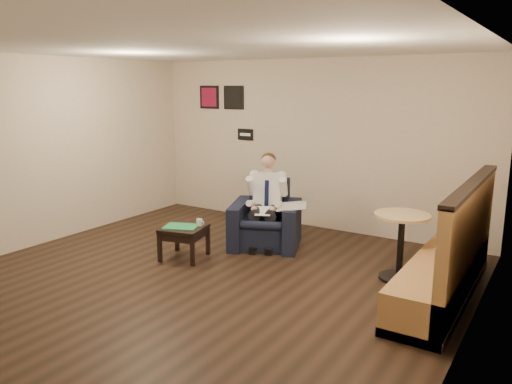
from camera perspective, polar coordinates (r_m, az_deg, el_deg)
The scene contains 18 objects.
ground at distance 6.26m, azimuth -6.43°, elevation -10.17°, with size 6.00×6.00×0.00m, color black.
wall_back at distance 8.40m, azimuth 6.29°, elevation 5.43°, with size 6.00×0.02×2.80m, color beige.
wall_left at distance 8.10m, azimuth -23.54°, elevation 4.25°, with size 0.02×6.00×2.80m, color beige.
wall_right at distance 4.64m, azimuth 23.40°, elevation -0.89°, with size 0.02×6.00×2.80m, color beige.
ceiling at distance 5.81m, azimuth -7.10°, elevation 16.31°, with size 6.00×6.00×0.02m, color white.
seating_sign at distance 9.02m, azimuth -1.21°, elevation 6.59°, with size 0.32×0.02×0.20m, color black.
art_print_left at distance 9.44m, azimuth -5.35°, elevation 10.74°, with size 0.42×0.03×0.42m, color maroon.
art_print_right at distance 9.12m, azimuth -2.56°, elevation 10.74°, with size 0.42×0.03×0.42m, color black.
armchair at distance 7.45m, azimuth 1.11°, elevation -2.57°, with size 0.99×0.99×0.96m, color black.
seated_man at distance 7.28m, azimuth 0.96°, elevation -1.47°, with size 0.62×0.94×1.31m, color white, non-canonical shape.
lap_papers at distance 7.20m, azimuth 0.83°, elevation -2.18°, with size 0.22×0.31×0.01m, color white.
newspaper at distance 7.25m, azimuth 4.12°, elevation -1.59°, with size 0.42×0.52×0.01m, color silver.
side_table at distance 7.03m, azimuth -8.20°, elevation -5.72°, with size 0.55×0.55×0.45m, color black.
green_folder at distance 6.96m, azimuth -8.56°, elevation -3.92°, with size 0.45×0.32×0.01m, color green.
coffee_mug at distance 6.98m, azimuth -6.49°, elevation -3.46°, with size 0.08×0.08×0.10m, color white.
smartphone at distance 7.08m, azimuth -7.30°, elevation -3.62°, with size 0.14×0.07×0.01m, color black.
banquette at distance 5.98m, azimuth 20.73°, elevation -5.18°, with size 0.62×2.62×1.34m, color #A97941.
cafe_table at distance 6.42m, azimuth 16.18°, elevation -6.04°, with size 0.67×0.67×0.84m, color tan.
Camera 1 is at (3.67, -4.49, 2.36)m, focal length 35.00 mm.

